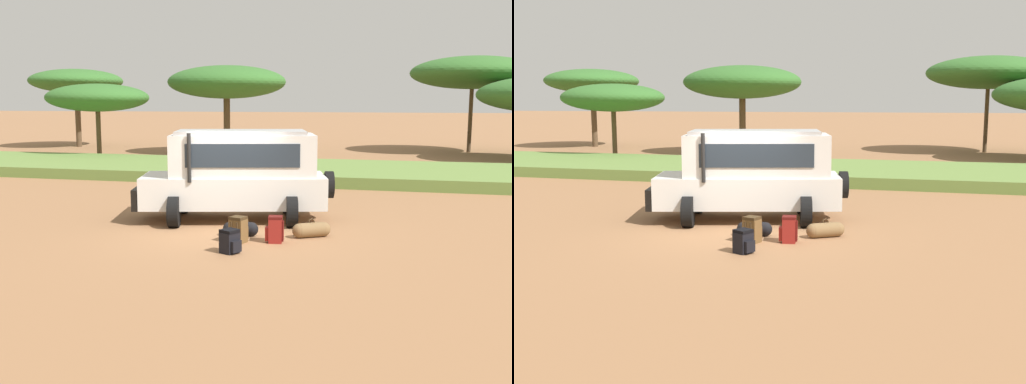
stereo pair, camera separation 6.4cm
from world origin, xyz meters
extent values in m
plane|color=#936642|center=(0.00, 0.00, 0.00)|extent=(320.00, 320.00, 0.00)
cube|color=olive|center=(0.00, 11.61, 0.22)|extent=(120.00, 7.00, 0.44)
cube|color=silver|center=(-0.28, 1.66, 0.82)|extent=(5.22, 3.08, 0.84)
cube|color=silver|center=(-0.04, 1.73, 1.79)|extent=(4.15, 2.69, 1.10)
cube|color=#232D38|center=(-1.52, 1.34, 1.74)|extent=(0.45, 1.52, 0.77)
cube|color=#232D38|center=(0.19, 0.85, 1.84)|extent=(2.85, 0.78, 0.60)
cube|color=#232D38|center=(-0.27, 2.60, 1.84)|extent=(2.85, 0.78, 0.60)
cube|color=#B7B7B7|center=(-0.09, 1.72, 2.39)|extent=(3.75, 2.52, 0.10)
cube|color=black|center=(-2.77, 1.02, 0.65)|extent=(0.56, 1.60, 0.56)
cylinder|color=black|center=(-1.11, 0.45, 1.79)|extent=(0.10, 0.10, 1.25)
cylinder|color=black|center=(-1.51, 0.34, 0.40)|extent=(0.47, 0.84, 0.80)
cylinder|color=black|center=(-2.00, 2.22, 0.40)|extent=(0.47, 0.84, 0.80)
cylinder|color=black|center=(1.43, 1.11, 0.40)|extent=(0.47, 0.84, 0.80)
cylinder|color=black|center=(0.94, 2.99, 0.40)|extent=(0.47, 0.84, 0.80)
cylinder|color=black|center=(2.22, 2.32, 0.97)|extent=(0.40, 0.77, 0.74)
cube|color=maroon|center=(1.39, -0.65, 0.28)|extent=(0.35, 0.36, 0.55)
cube|color=maroon|center=(1.20, -0.68, 0.21)|extent=(0.12, 0.25, 0.30)
cube|color=#4D100E|center=(1.39, -0.65, 0.58)|extent=(0.36, 0.35, 0.07)
cylinder|color=#4D100E|center=(1.57, -0.70, 0.28)|extent=(0.04, 0.04, 0.47)
cylinder|color=#4D100E|center=(1.54, -0.56, 0.28)|extent=(0.04, 0.04, 0.47)
cube|color=brown|center=(0.56, -0.86, 0.27)|extent=(0.42, 0.39, 0.54)
cube|color=brown|center=(0.62, -0.68, 0.20)|extent=(0.27, 0.16, 0.30)
cube|color=#3A2A16|center=(0.56, -0.86, 0.57)|extent=(0.41, 0.40, 0.07)
cylinder|color=#3A2A16|center=(0.43, -1.00, 0.27)|extent=(0.04, 0.04, 0.46)
cylinder|color=#3A2A16|center=(0.58, -1.05, 0.27)|extent=(0.04, 0.04, 0.46)
cube|color=black|center=(0.64, -1.83, 0.22)|extent=(0.43, 0.45, 0.45)
cube|color=black|center=(0.82, -1.92, 0.17)|extent=(0.19, 0.27, 0.25)
cube|color=black|center=(0.64, -1.83, 0.48)|extent=(0.44, 0.44, 0.07)
cylinder|color=black|center=(0.53, -1.68, 0.22)|extent=(0.04, 0.04, 0.38)
cylinder|color=black|center=(0.45, -1.82, 0.22)|extent=(0.04, 0.04, 0.38)
cylinder|color=black|center=(0.43, -0.21, 0.17)|extent=(0.57, 0.42, 0.34)
sphere|color=black|center=(0.17, -0.25, 0.17)|extent=(0.34, 0.34, 0.34)
sphere|color=black|center=(0.69, -0.17, 0.17)|extent=(0.34, 0.34, 0.34)
torus|color=black|center=(0.43, -0.21, 0.36)|extent=(0.17, 0.05, 0.16)
cylinder|color=beige|center=(0.33, -0.22, 0.36)|extent=(0.34, 0.34, 0.02)
cylinder|color=beige|center=(0.33, -0.22, 0.40)|extent=(0.17, 0.17, 0.09)
cylinder|color=brown|center=(2.11, 0.09, 0.18)|extent=(0.71, 0.62, 0.35)
sphere|color=brown|center=(1.84, -0.07, 0.18)|extent=(0.34, 0.34, 0.34)
sphere|color=brown|center=(2.37, 0.25, 0.18)|extent=(0.34, 0.34, 0.34)
torus|color=#493721|center=(2.11, 0.09, 0.37)|extent=(0.15, 0.11, 0.16)
cylinder|color=brown|center=(-18.45, 24.37, 1.95)|extent=(0.38, 0.38, 3.90)
ellipsoid|color=#336628|center=(-18.45, 24.37, 4.61)|extent=(6.30, 6.87, 1.65)
cylinder|color=brown|center=(-12.19, 15.91, 1.38)|extent=(0.26, 0.26, 2.76)
ellipsoid|color=#336628|center=(-12.19, 15.91, 3.40)|extent=(5.69, 4.96, 1.51)
cylinder|color=brown|center=(-6.62, 21.67, 1.75)|extent=(0.40, 0.40, 3.51)
ellipsoid|color=#336628|center=(-6.62, 21.67, 4.36)|extent=(7.27, 6.54, 2.00)
cylinder|color=brown|center=(7.98, 26.22, 2.05)|extent=(0.25, 0.25, 4.10)
ellipsoid|color=#336628|center=(7.98, 26.22, 4.96)|extent=(7.62, 8.03, 2.02)
camera|label=1|loc=(4.28, -13.78, 3.22)|focal=42.00mm
camera|label=2|loc=(4.34, -13.76, 3.22)|focal=42.00mm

